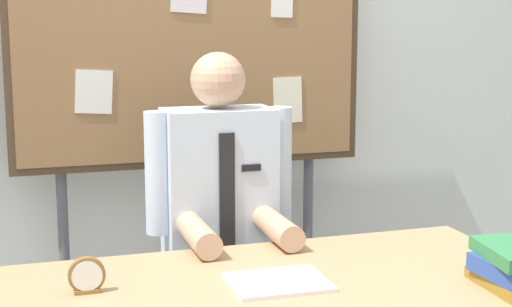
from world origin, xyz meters
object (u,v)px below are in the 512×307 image
bulletin_board (191,54)px  open_notebook (279,282)px  person (220,252)px  desk_clock (87,277)px

bulletin_board → open_notebook: 1.26m
person → open_notebook: size_ratio=4.91×
desk_clock → open_notebook: bearing=-10.0°
open_notebook → person: bearing=90.2°
person → open_notebook: (0.00, -0.66, 0.10)m
person → open_notebook: person is taller
open_notebook → desk_clock: (-0.54, 0.10, 0.04)m
person → open_notebook: 0.66m
person → desk_clock: bearing=-133.7°
desk_clock → bulletin_board: bearing=61.9°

